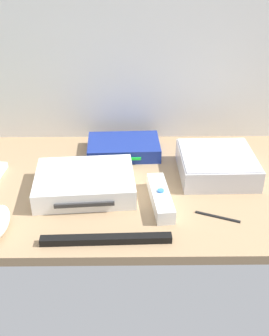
{
  "coord_description": "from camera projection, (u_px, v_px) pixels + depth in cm",
  "views": [
    {
      "loc": [
        -0.8,
        -77.1,
        49.26
      ],
      "look_at": [
        0.0,
        0.0,
        4.0
      ],
      "focal_mm": 43.31,
      "sensor_mm": 36.0,
      "label": 1
    }
  ],
  "objects": [
    {
      "name": "ground_plane",
      "position": [
        134.0,
        187.0,
        0.92
      ],
      "size": [
        100.0,
        48.0,
        2.0
      ],
      "primitive_type": "cube",
      "color": "#9E7F5B",
      "rests_on": "ground"
    },
    {
      "name": "back_wall",
      "position": [
        133.0,
        15.0,
        0.96
      ],
      "size": [
        110.0,
        1.2,
        64.0
      ],
      "primitive_type": "cube",
      "color": "white",
      "rests_on": "ground"
    },
    {
      "name": "game_console",
      "position": [
        85.0,
        183.0,
        0.88
      ],
      "size": [
        22.17,
        17.73,
        4.4
      ],
      "rotation": [
        0.0,
        0.0,
        0.08
      ],
      "color": "white",
      "rests_on": "ground_plane"
    },
    {
      "name": "mini_computer",
      "position": [
        217.0,
        164.0,
        0.94
      ],
      "size": [
        17.27,
        17.27,
        5.3
      ],
      "rotation": [
        0.0,
        0.0,
        0.02
      ],
      "color": "silver",
      "rests_on": "ground_plane"
    },
    {
      "name": "network_router",
      "position": [
        124.0,
        147.0,
        1.03
      ],
      "size": [
        18.47,
        12.91,
        3.4
      ],
      "rotation": [
        0.0,
        0.0,
        0.04
      ],
      "color": "navy",
      "rests_on": "ground_plane"
    },
    {
      "name": "remote_wand",
      "position": [
        160.0,
        197.0,
        0.84
      ],
      "size": [
        5.09,
        15.09,
        3.4
      ],
      "rotation": [
        0.0,
        0.0,
        0.1
      ],
      "color": "white",
      "rests_on": "ground_plane"
    },
    {
      "name": "sensor_bar",
      "position": [
        106.0,
        239.0,
        0.74
      ],
      "size": [
        24.04,
        2.49,
        1.4
      ],
      "primitive_type": "cube",
      "rotation": [
        0.0,
        0.0,
        0.03
      ],
      "color": "black",
      "rests_on": "ground_plane"
    },
    {
      "name": "stylus_pen",
      "position": [
        218.0,
        216.0,
        0.8
      ],
      "size": [
        8.59,
        4.07,
        0.7
      ],
      "primitive_type": "cylinder",
      "rotation": [
        0.0,
        1.57,
        2.75
      ],
      "color": "black",
      "rests_on": "ground_plane"
    }
  ]
}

